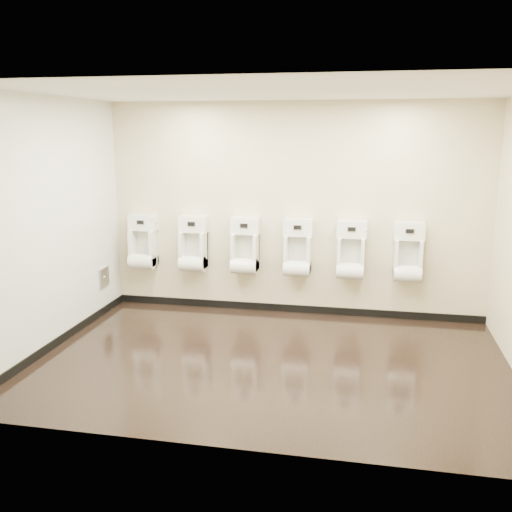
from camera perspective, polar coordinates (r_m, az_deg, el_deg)
The scene contains 15 objects.
ground at distance 6.23m, azimuth 1.47°, elevation -10.49°, with size 5.00×3.50×0.00m, color black.
ceiling at distance 5.74m, azimuth 1.63°, elevation 16.17°, with size 5.00×3.50×0.00m, color silver.
back_wall at distance 7.53m, azimuth 3.81°, elevation 4.60°, with size 5.00×0.02×2.80m, color beige.
front_wall at distance 4.15m, azimuth -2.58°, elevation -1.91°, with size 5.00×0.02×2.80m, color beige.
left_wall at distance 6.71m, azimuth -20.03°, elevation 2.90°, with size 0.02×3.50×2.80m, color beige.
tile_overlay_left at distance 6.71m, azimuth -19.99°, elevation 2.90°, with size 0.01×3.50×2.80m, color white.
skirting_back at distance 7.82m, azimuth 3.66°, elevation -5.25°, with size 5.00×0.02×0.10m, color black.
skirting_left at distance 7.04m, azimuth -19.12°, elevation -8.00°, with size 0.02×3.50×0.10m, color black.
access_panel at distance 7.91m, azimuth -14.97°, elevation -2.07°, with size 0.04×0.25×0.25m.
urinal_0 at distance 8.04m, azimuth -11.24°, elevation 1.03°, with size 0.39×0.30×0.73m.
urinal_1 at distance 7.79m, azimuth -6.31°, elevation 0.84°, with size 0.39×0.30×0.73m.
urinal_2 at distance 7.61m, azimuth -1.12°, elevation 0.63°, with size 0.39×0.30×0.73m.
urinal_3 at distance 7.49m, azimuth 4.19°, elevation 0.41°, with size 0.39×0.30×0.73m.
urinal_4 at distance 7.44m, azimuth 9.47°, elevation 0.18°, with size 0.39×0.30×0.73m.
urinal_5 at distance 7.45m, azimuth 14.97°, elevation -0.05°, with size 0.39×0.30×0.73m.
Camera 1 is at (0.97, -5.65, 2.43)m, focal length 40.00 mm.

